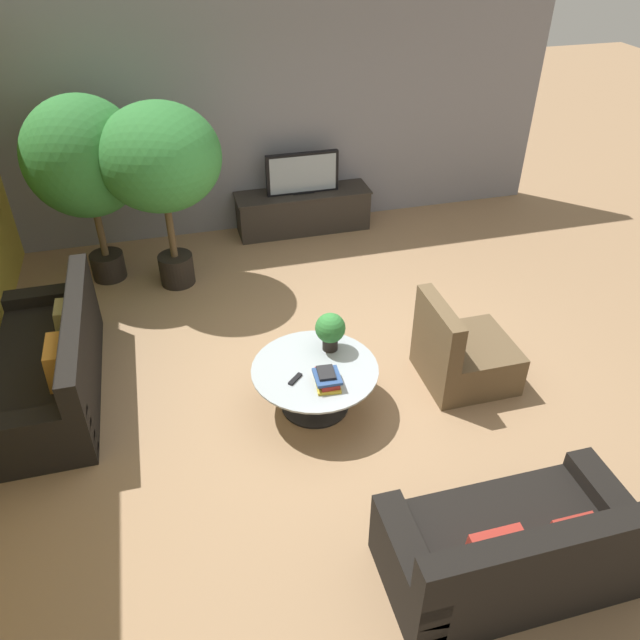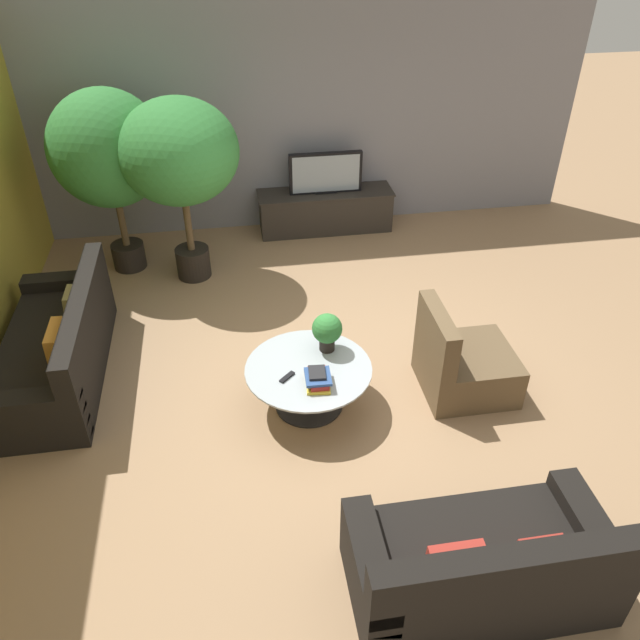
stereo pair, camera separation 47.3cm
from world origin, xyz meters
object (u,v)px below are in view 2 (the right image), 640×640
at_px(couch_by_wall, 58,350).
at_px(armchair_wicker, 462,364).
at_px(potted_palm_corner, 179,155).
at_px(couch_near_entry, 481,567).
at_px(television, 326,173).
at_px(potted_palm_tall, 108,151).
at_px(potted_plant_tabletop, 327,330).
at_px(media_console, 325,210).
at_px(coffee_table, 309,379).

relative_size(couch_by_wall, armchair_wicker, 2.37).
height_order(couch_by_wall, potted_palm_corner, potted_palm_corner).
relative_size(couch_near_entry, armchair_wicker, 1.92).
height_order(couch_near_entry, armchair_wicker, armchair_wicker).
xyz_separation_m(couch_by_wall, armchair_wicker, (3.63, -0.78, -0.01)).
relative_size(television, couch_near_entry, 0.57).
relative_size(potted_palm_tall, potted_plant_tabletop, 5.82).
bearing_deg(armchair_wicker, media_console, 11.61).
height_order(couch_near_entry, potted_palm_tall, potted_palm_tall).
xyz_separation_m(couch_near_entry, potted_plant_tabletop, (-0.63, 2.18, 0.36)).
relative_size(coffee_table, potted_palm_corner, 0.53).
bearing_deg(potted_palm_tall, potted_plant_tabletop, -51.85).
distance_m(television, couch_near_entry, 5.34).
relative_size(coffee_table, couch_by_wall, 0.54).
xyz_separation_m(couch_by_wall, potted_palm_corner, (1.21, 1.64, 1.19)).
relative_size(couch_by_wall, couch_near_entry, 1.23).
xyz_separation_m(coffee_table, potted_palm_corner, (-1.02, 2.43, 1.17)).
xyz_separation_m(television, armchair_wicker, (0.69, -3.35, -0.52)).
xyz_separation_m(coffee_table, potted_palm_tall, (-1.78, 2.76, 1.14)).
xyz_separation_m(armchair_wicker, potted_palm_tall, (-3.19, 2.74, 1.17)).
distance_m(television, couch_by_wall, 3.94).
height_order(armchair_wicker, potted_palm_tall, potted_palm_tall).
bearing_deg(potted_palm_corner, potted_palm_tall, 156.78).
distance_m(potted_palm_tall, potted_plant_tabletop, 3.31).
bearing_deg(media_console, couch_by_wall, -138.81).
bearing_deg(armchair_wicker, couch_near_entry, 163.65).
distance_m(couch_by_wall, potted_palm_corner, 2.36).
distance_m(coffee_table, potted_palm_tall, 3.47).
height_order(potted_palm_tall, potted_palm_corner, potted_palm_tall).
xyz_separation_m(coffee_table, potted_plant_tabletop, (0.20, 0.23, 0.34)).
distance_m(television, potted_palm_tall, 2.65).
xyz_separation_m(couch_by_wall, potted_palm_tall, (0.44, 1.96, 1.16)).
distance_m(media_console, potted_palm_tall, 2.82).
distance_m(media_console, couch_by_wall, 3.91).
bearing_deg(potted_plant_tabletop, couch_by_wall, 167.00).
bearing_deg(couch_near_entry, coffee_table, -67.09).
relative_size(couch_by_wall, potted_palm_tall, 0.97).
bearing_deg(potted_plant_tabletop, media_console, 80.71).
xyz_separation_m(television, potted_palm_corner, (-1.73, -0.94, 0.68)).
relative_size(coffee_table, potted_plant_tabletop, 3.03).
bearing_deg(media_console, armchair_wicker, -78.39).
height_order(armchair_wicker, potted_palm_corner, potted_palm_corner).
distance_m(television, potted_palm_corner, 2.08).
bearing_deg(coffee_table, armchair_wicker, 0.53).
bearing_deg(couch_near_entry, couch_by_wall, -41.94).
bearing_deg(armchair_wicker, television, 11.62).
bearing_deg(potted_palm_corner, couch_by_wall, -126.57).
bearing_deg(couch_by_wall, couch_near_entry, 48.06).
height_order(coffee_table, couch_by_wall, couch_by_wall).
xyz_separation_m(television, potted_palm_tall, (-2.50, -0.61, 0.65)).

